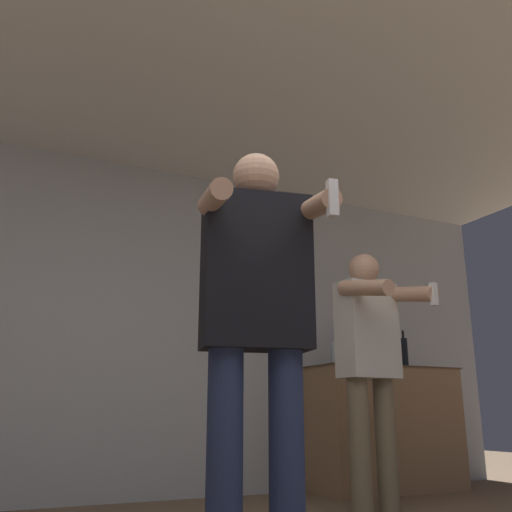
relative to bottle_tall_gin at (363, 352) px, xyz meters
The scene contains 9 objects.
wall_back 1.92m from the bottle_tall_gin, 168.10° to the left, with size 7.00×0.06×2.55m.
ceiling_slab 2.65m from the bottle_tall_gin, 148.31° to the right, with size 7.00×3.56×0.05m.
counter 0.65m from the bottle_tall_gin, 19.20° to the left, with size 1.28×0.60×0.98m.
bottle_tall_gin is the anchor object (origin of this frame).
bottle_green_wine 0.15m from the bottle_tall_gin, ahead, with size 0.09×0.09×0.32m.
bottle_red_label 0.26m from the bottle_tall_gin, behind, with size 0.08×0.08×0.30m.
bottle_brown_liquor 0.43m from the bottle_tall_gin, ahead, with size 0.06×0.06×0.32m.
person_woman_foreground 2.68m from the bottle_tall_gin, 134.67° to the right, with size 0.56×0.55×1.67m.
person_man_side 1.11m from the bottle_tall_gin, 123.48° to the right, with size 0.50×0.56×1.64m.
Camera 1 is at (-0.97, -1.24, 0.60)m, focal length 40.00 mm.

